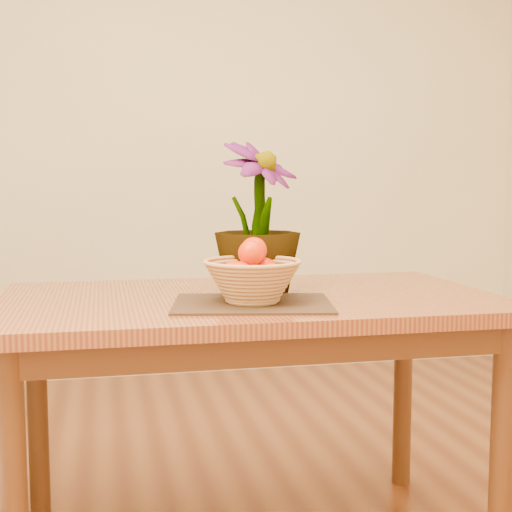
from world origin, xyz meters
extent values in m
cube|color=#FFF1C2|center=(0.00, 2.25, 1.35)|extent=(4.00, 0.02, 2.70)
cube|color=brown|center=(0.00, 0.30, 0.73)|extent=(1.40, 0.80, 0.04)
cube|color=#4A2711|center=(0.00, 0.30, 0.67)|extent=(1.28, 0.68, 0.08)
cylinder|color=#4A2711|center=(-0.62, -0.02, 0.35)|extent=(0.06, 0.06, 0.71)
cylinder|color=#4A2711|center=(0.62, -0.02, 0.35)|extent=(0.06, 0.06, 0.71)
cylinder|color=#4A2711|center=(-0.62, 0.62, 0.35)|extent=(0.06, 0.06, 0.71)
cylinder|color=#4A2711|center=(0.62, 0.62, 0.35)|extent=(0.06, 0.06, 0.71)
cube|color=#372214|center=(-0.02, 0.15, 0.75)|extent=(0.46, 0.38, 0.01)
cylinder|color=tan|center=(-0.02, 0.15, 0.76)|extent=(0.13, 0.13, 0.01)
sphere|color=red|center=(-0.02, 0.15, 0.83)|extent=(0.06, 0.06, 0.06)
sphere|color=red|center=(0.02, 0.19, 0.84)|extent=(0.07, 0.07, 0.07)
sphere|color=red|center=(-0.07, 0.19, 0.83)|extent=(0.06, 0.06, 0.06)
sphere|color=red|center=(-0.06, 0.11, 0.84)|extent=(0.07, 0.07, 0.07)
sphere|color=red|center=(0.02, 0.11, 0.83)|extent=(0.06, 0.06, 0.06)
sphere|color=red|center=(-0.01, 0.18, 0.89)|extent=(0.07, 0.07, 0.07)
sphere|color=red|center=(-0.03, 0.12, 0.89)|extent=(0.07, 0.07, 0.07)
imported|color=#1A4A15|center=(0.03, 0.33, 0.97)|extent=(0.35, 0.35, 0.44)
camera|label=1|loc=(-0.41, -1.67, 1.07)|focal=50.00mm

